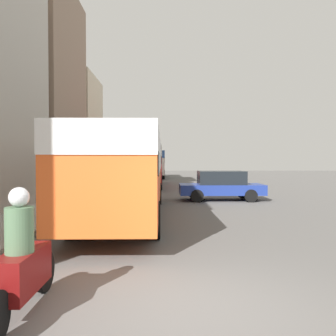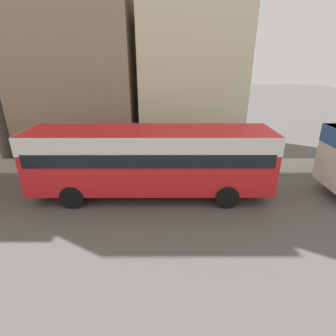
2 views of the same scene
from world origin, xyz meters
name	(u,v)px [view 2 (image 2 of 2)]	position (x,y,z in m)	size (l,w,h in m)	color
building_far_terrace	(77,48)	(-9.36, 16.47, 6.49)	(6.31, 7.30, 12.97)	gray
building_end_row	(190,79)	(-9.30, 23.72, 4.59)	(6.21, 6.27, 9.17)	beige
bus_following	(150,154)	(-1.81, 21.50, 1.99)	(2.54, 10.44, 3.06)	red
pedestrian_walking_away	(52,150)	(-5.00, 15.75, 1.08)	(0.41, 0.41, 1.83)	#232838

